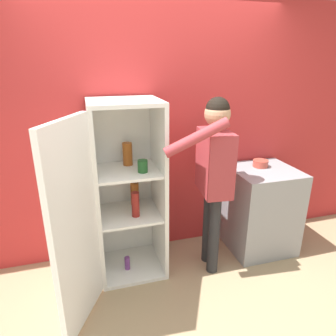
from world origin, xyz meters
TOP-DOWN VIEW (x-y plane):
  - ground_plane at (0.00, 0.00)m, footprint 12.00×12.00m
  - wall_back at (0.00, 0.98)m, footprint 7.00×0.06m
  - refrigerator at (-0.48, 0.56)m, footprint 0.94×1.14m
  - person at (0.39, 0.44)m, footprint 0.68×0.57m
  - counter at (1.05, 0.61)m, footprint 0.67×0.63m
  - bowl at (1.05, 0.70)m, footprint 0.16×0.16m

SIDE VIEW (x-z plane):
  - ground_plane at x=0.00m, z-range 0.00..0.00m
  - counter at x=1.05m, z-range 0.00..0.91m
  - refrigerator at x=-0.48m, z-range 0.00..1.67m
  - bowl at x=1.05m, z-range 0.91..0.98m
  - person at x=0.39m, z-range 0.23..1.92m
  - wall_back at x=0.00m, z-range 0.00..2.55m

